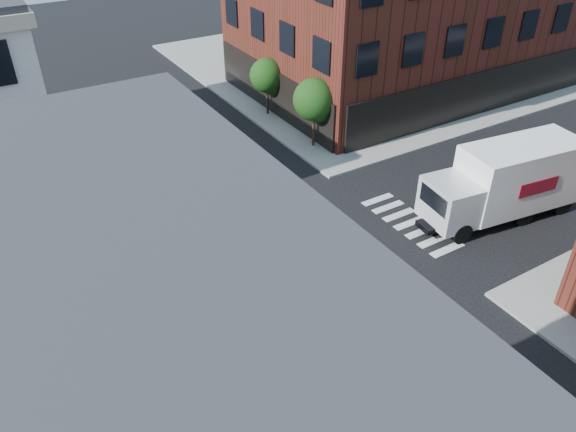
% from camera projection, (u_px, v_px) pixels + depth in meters
% --- Properties ---
extents(ground, '(120.00, 120.00, 0.00)m').
position_uv_depth(ground, '(298.00, 267.00, 26.47)').
color(ground, black).
rests_on(ground, ground).
extents(sidewalk_ne, '(30.00, 30.00, 0.15)m').
position_uv_depth(sidewalk_ne, '(371.00, 63.00, 50.39)').
color(sidewalk_ne, gray).
rests_on(sidewalk_ne, ground).
extents(building_ne, '(25.00, 16.00, 12.00)m').
position_uv_depth(building_ne, '(412.00, 7.00, 43.32)').
color(building_ne, '#421B10').
rests_on(building_ne, ground).
extents(tree_near, '(2.69, 2.69, 4.49)m').
position_uv_depth(tree_near, '(315.00, 102.00, 35.04)').
color(tree_near, black).
rests_on(tree_near, ground).
extents(tree_far, '(2.43, 2.43, 4.07)m').
position_uv_depth(tree_far, '(268.00, 77.00, 39.45)').
color(tree_far, black).
rests_on(tree_far, ground).
extents(signal_pole, '(1.29, 1.24, 4.60)m').
position_uv_depth(signal_pole, '(230.00, 384.00, 17.23)').
color(signal_pole, black).
rests_on(signal_pole, ground).
extents(box_truck, '(9.14, 3.83, 4.04)m').
position_uv_depth(box_truck, '(506.00, 181.00, 28.95)').
color(box_truck, white).
rests_on(box_truck, ground).
extents(traffic_cone, '(0.42, 0.42, 0.62)m').
position_uv_depth(traffic_cone, '(237.00, 384.00, 20.38)').
color(traffic_cone, '#FC4F0B').
rests_on(traffic_cone, ground).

